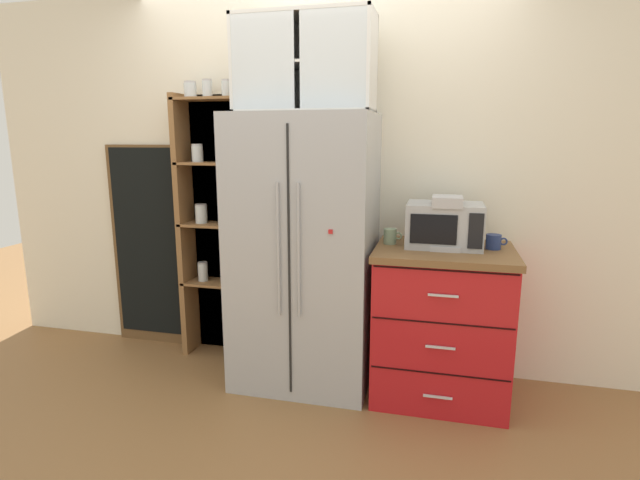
{
  "coord_description": "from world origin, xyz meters",
  "views": [
    {
      "loc": [
        0.82,
        -2.88,
        1.57
      ],
      "look_at": [
        0.1,
        0.03,
        0.94
      ],
      "focal_mm": 27.49,
      "sensor_mm": 36.0,
      "label": 1
    }
  ],
  "objects_px": {
    "refrigerator": "(305,252)",
    "mug_sage": "(390,236)",
    "coffee_maker": "(446,222)",
    "bottle_clear": "(446,226)",
    "microwave": "(444,225)",
    "chalkboard_menu": "(149,246)",
    "mug_navy": "(494,242)"
  },
  "relations": [
    {
      "from": "refrigerator",
      "to": "microwave",
      "type": "xyz_separation_m",
      "value": [
        0.85,
        0.05,
        0.2
      ]
    },
    {
      "from": "chalkboard_menu",
      "to": "microwave",
      "type": "bearing_deg",
      "value": -6.49
    },
    {
      "from": "refrigerator",
      "to": "microwave",
      "type": "distance_m",
      "value": 0.87
    },
    {
      "from": "refrigerator",
      "to": "bottle_clear",
      "type": "relative_size",
      "value": 6.4
    },
    {
      "from": "refrigerator",
      "to": "coffee_maker",
      "type": "relative_size",
      "value": 5.53
    },
    {
      "from": "refrigerator",
      "to": "mug_sage",
      "type": "distance_m",
      "value": 0.55
    },
    {
      "from": "bottle_clear",
      "to": "mug_navy",
      "type": "bearing_deg",
      "value": -6.32
    },
    {
      "from": "coffee_maker",
      "to": "bottle_clear",
      "type": "bearing_deg",
      "value": 90.0
    },
    {
      "from": "bottle_clear",
      "to": "microwave",
      "type": "bearing_deg",
      "value": -109.16
    },
    {
      "from": "refrigerator",
      "to": "coffee_maker",
      "type": "height_order",
      "value": "refrigerator"
    },
    {
      "from": "mug_sage",
      "to": "bottle_clear",
      "type": "xyz_separation_m",
      "value": [
        0.33,
        0.03,
        0.07
      ]
    },
    {
      "from": "refrigerator",
      "to": "mug_sage",
      "type": "height_order",
      "value": "refrigerator"
    },
    {
      "from": "refrigerator",
      "to": "coffee_maker",
      "type": "xyz_separation_m",
      "value": [
        0.86,
        0.01,
        0.23
      ]
    },
    {
      "from": "refrigerator",
      "to": "microwave",
      "type": "bearing_deg",
      "value": 3.69
    },
    {
      "from": "mug_navy",
      "to": "chalkboard_menu",
      "type": "height_order",
      "value": "chalkboard_menu"
    },
    {
      "from": "refrigerator",
      "to": "bottle_clear",
      "type": "height_order",
      "value": "refrigerator"
    },
    {
      "from": "refrigerator",
      "to": "chalkboard_menu",
      "type": "bearing_deg",
      "value": 167.1
    },
    {
      "from": "coffee_maker",
      "to": "chalkboard_menu",
      "type": "relative_size",
      "value": 0.2
    },
    {
      "from": "coffee_maker",
      "to": "bottle_clear",
      "type": "distance_m",
      "value": 0.08
    },
    {
      "from": "microwave",
      "to": "chalkboard_menu",
      "type": "xyz_separation_m",
      "value": [
        -2.16,
        0.25,
        -0.3
      ]
    },
    {
      "from": "microwave",
      "to": "mug_sage",
      "type": "bearing_deg",
      "value": -179.59
    },
    {
      "from": "mug_navy",
      "to": "bottle_clear",
      "type": "bearing_deg",
      "value": 173.68
    },
    {
      "from": "chalkboard_menu",
      "to": "mug_navy",
      "type": "bearing_deg",
      "value": -5.8
    },
    {
      "from": "coffee_maker",
      "to": "mug_sage",
      "type": "xyz_separation_m",
      "value": [
        -0.33,
        0.04,
        -0.11
      ]
    },
    {
      "from": "microwave",
      "to": "bottle_clear",
      "type": "bearing_deg",
      "value": 70.84
    },
    {
      "from": "bottle_clear",
      "to": "chalkboard_menu",
      "type": "relative_size",
      "value": 0.18
    },
    {
      "from": "coffee_maker",
      "to": "chalkboard_menu",
      "type": "height_order",
      "value": "chalkboard_menu"
    },
    {
      "from": "refrigerator",
      "to": "bottle_clear",
      "type": "xyz_separation_m",
      "value": [
        0.86,
        0.08,
        0.19
      ]
    },
    {
      "from": "refrigerator",
      "to": "mug_navy",
      "type": "distance_m",
      "value": 1.14
    },
    {
      "from": "coffee_maker",
      "to": "bottle_clear",
      "type": "xyz_separation_m",
      "value": [
        0.0,
        0.07,
        -0.04
      ]
    },
    {
      "from": "refrigerator",
      "to": "mug_sage",
      "type": "bearing_deg",
      "value": 5.63
    },
    {
      "from": "microwave",
      "to": "coffee_maker",
      "type": "bearing_deg",
      "value": -76.98
    }
  ]
}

